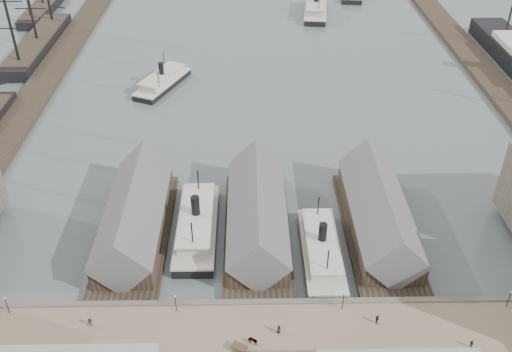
{
  "coord_description": "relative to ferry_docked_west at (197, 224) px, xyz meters",
  "views": [
    {
      "loc": [
        -1.86,
        -78.3,
        80.31
      ],
      "look_at": [
        0.0,
        30.0,
        6.0
      ],
      "focal_mm": 40.0,
      "sensor_mm": 36.0,
      "label": 1
    }
  ],
  "objects": [
    {
      "name": "ground",
      "position": [
        13.0,
        -17.22,
        -2.37
      ],
      "size": [
        900.0,
        900.0,
        0.0
      ],
      "primitive_type": "plane",
      "color": "#4B5757",
      "rests_on": "ground"
    },
    {
      "name": "seawall",
      "position": [
        13.0,
        -22.42,
        -1.22
      ],
      "size": [
        180.0,
        1.2,
        2.3
      ],
      "primitive_type": "cube",
      "color": "#59544C",
      "rests_on": "ground"
    },
    {
      "name": "west_wharf",
      "position": [
        -55.0,
        82.78,
        -1.57
      ],
      "size": [
        10.0,
        220.0,
        1.6
      ],
      "primitive_type": "cube",
      "color": "#2D231C",
      "rests_on": "ground"
    },
    {
      "name": "east_wharf",
      "position": [
        91.0,
        72.78,
        -1.57
      ],
      "size": [
        10.0,
        180.0,
        1.6
      ],
      "primitive_type": "cube",
      "color": "#2D231C",
      "rests_on": "ground"
    },
    {
      "name": "ferry_shed_west",
      "position": [
        -13.0,
        -0.34,
        2.27
      ],
      "size": [
        14.0,
        42.0,
        12.6
      ],
      "color": "#2D231C",
      "rests_on": "ground"
    },
    {
      "name": "ferry_shed_center",
      "position": [
        13.0,
        -0.34,
        2.27
      ],
      "size": [
        14.0,
        42.0,
        12.6
      ],
      "color": "#2D231C",
      "rests_on": "ground"
    },
    {
      "name": "ferry_shed_east",
      "position": [
        39.0,
        -0.34,
        2.27
      ],
      "size": [
        14.0,
        42.0,
        12.6
      ],
      "color": "#2D231C",
      "rests_on": "ground"
    },
    {
      "name": "lamp_post_far_w",
      "position": [
        -32.0,
        -24.22,
        2.34
      ],
      "size": [
        0.44,
        0.44,
        3.92
      ],
      "color": "black",
      "rests_on": "quay"
    },
    {
      "name": "lamp_post_near_w",
      "position": [
        -2.0,
        -24.22,
        2.34
      ],
      "size": [
        0.44,
        0.44,
        3.92
      ],
      "color": "black",
      "rests_on": "quay"
    },
    {
      "name": "lamp_post_near_e",
      "position": [
        28.0,
        -24.22,
        2.34
      ],
      "size": [
        0.44,
        0.44,
        3.92
      ],
      "color": "black",
      "rests_on": "quay"
    },
    {
      "name": "lamp_post_far_e",
      "position": [
        58.0,
        -24.22,
        2.34
      ],
      "size": [
        0.44,
        0.44,
        3.92
      ],
      "color": "black",
      "rests_on": "quay"
    },
    {
      "name": "ferry_docked_west",
      "position": [
        0.0,
        0.0,
        0.0
      ],
      "size": [
        8.51,
        28.35,
        10.13
      ],
      "color": "black",
      "rests_on": "ground"
    },
    {
      "name": "ferry_docked_east",
      "position": [
        26.0,
        -8.29,
        -0.21
      ],
      "size": [
        7.75,
        25.85,
        9.23
      ],
      "color": "black",
      "rests_on": "ground"
    },
    {
      "name": "ferry_open_near",
      "position": [
        -16.02,
        72.83,
        -0.29
      ],
      "size": [
        16.91,
        25.83,
        8.9
      ],
      "rotation": [
        0.0,
        0.0,
        -0.42
      ],
      "color": "black",
      "rests_on": "ground"
    },
    {
      "name": "ferry_open_mid",
      "position": [
        40.49,
        142.54,
        0.15
      ],
      "size": [
        12.63,
        30.98,
        10.75
      ],
      "rotation": [
        0.0,
        0.0,
        -0.12
      ],
      "color": "black",
      "rests_on": "ground"
    },
    {
      "name": "sailing_ship_mid",
      "position": [
        -65.24,
        105.09,
        0.54
      ],
      "size": [
        9.89,
        57.15,
        40.66
      ],
      "color": "black",
      "rests_on": "ground"
    },
    {
      "name": "sailing_ship_far",
      "position": [
        -75.66,
        148.01,
        0.16
      ],
      "size": [
        8.52,
        47.33,
        35.03
      ],
      "color": "black",
      "rests_on": "ground"
    },
    {
      "name": "horse_cart_center",
      "position": [
        11.03,
        -32.33,
        0.46
      ],
      "size": [
        4.83,
        3.5,
        1.66
      ],
      "rotation": [
        0.0,
        0.0,
        1.04
      ],
      "color": "black",
      "rests_on": "quay"
    },
    {
      "name": "pedestrian_2",
      "position": [
        -16.71,
        -27.46,
        0.51
      ],
      "size": [
        1.31,
        1.19,
        1.76
      ],
      "primitive_type": "imported",
      "rotation": [
        0.0,
        0.0,
        0.61
      ],
      "color": "black",
      "rests_on": "quay"
    },
    {
      "name": "pedestrian_4",
      "position": [
        16.21,
        -29.52,
        0.49
      ],
      "size": [
        1.0,
        0.96,
        1.73
      ],
      "primitive_type": "imported",
      "rotation": [
        0.0,
        0.0,
        0.68
      ],
      "color": "black",
      "rests_on": "quay"
    },
    {
      "name": "pedestrian_6",
      "position": [
        33.68,
        -27.58,
        0.53
      ],
      "size": [
        0.79,
        0.96,
        1.81
      ],
      "primitive_type": "imported",
      "rotation": [
        0.0,
        0.0,
        1.7
      ],
      "color": "black",
      "rests_on": "quay"
    },
    {
      "name": "pedestrian_8",
      "position": [
        48.52,
        -33.14,
        0.44
      ],
      "size": [
        0.67,
        1.03,
        1.63
      ],
      "primitive_type": "imported",
      "rotation": [
        0.0,
        0.0,
        1.88
      ],
      "color": "black",
      "rests_on": "quay"
    }
  ]
}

